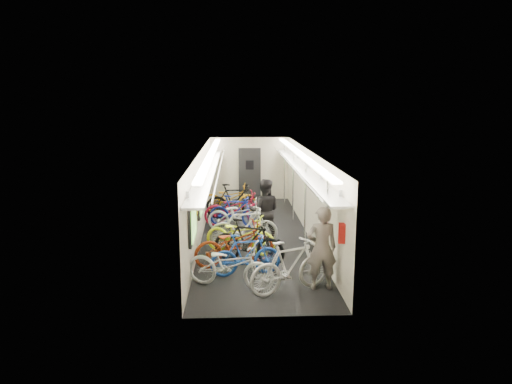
{
  "coord_description": "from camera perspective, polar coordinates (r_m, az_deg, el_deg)",
  "views": [
    {
      "loc": [
        -0.55,
        -12.42,
        3.7
      ],
      "look_at": [
        0.04,
        0.54,
        1.15
      ],
      "focal_mm": 32.0,
      "sensor_mm": 36.0,
      "label": 1
    }
  ],
  "objects": [
    {
      "name": "bicycle_5",
      "position": [
        11.82,
        -1.52,
        -4.38
      ],
      "size": [
        1.86,
        0.76,
        1.09
      ],
      "primitive_type": "imported",
      "rotation": [
        0.0,
        0.0,
        1.71
      ],
      "color": "#BDBDBF",
      "rests_on": "ground"
    },
    {
      "name": "bicycle_4",
      "position": [
        11.37,
        -1.97,
        -5.35
      ],
      "size": [
        1.93,
        1.26,
        0.96
      ],
      "primitive_type": "imported",
      "rotation": [
        0.0,
        0.0,
        1.2
      ],
      "color": "#E1F817",
      "rests_on": "ground"
    },
    {
      "name": "bicycle_3",
      "position": [
        10.64,
        -0.95,
        -6.21
      ],
      "size": [
        1.82,
        1.19,
        1.07
      ],
      "primitive_type": "imported",
      "rotation": [
        0.0,
        0.0,
        1.15
      ],
      "color": "black",
      "rests_on": "ground"
    },
    {
      "name": "bicycle_10",
      "position": [
        15.62,
        -3.3,
        -0.76
      ],
      "size": [
        1.93,
        0.85,
        0.98
      ],
      "primitive_type": "imported",
      "rotation": [
        0.0,
        0.0,
        1.46
      ],
      "color": "orange",
      "rests_on": "ground"
    },
    {
      "name": "bicycle_7",
      "position": [
        13.72,
        -2.59,
        -2.43
      ],
      "size": [
        1.69,
        0.84,
        0.98
      ],
      "primitive_type": "imported",
      "rotation": [
        0.0,
        0.0,
        1.33
      ],
      "color": "navy",
      "rests_on": "ground"
    },
    {
      "name": "bicycle_1",
      "position": [
        9.95,
        -1.28,
        -7.85
      ],
      "size": [
        1.62,
        0.72,
        0.94
      ],
      "primitive_type": "imported",
      "rotation": [
        0.0,
        0.0,
        1.75
      ],
      "color": "#1C4AAC",
      "rests_on": "ground"
    },
    {
      "name": "backpack",
      "position": [
        8.79,
        11.11,
        -5.09
      ],
      "size": [
        0.28,
        0.18,
        0.38
      ],
      "primitive_type": "cube",
      "rotation": [
        0.0,
        0.0,
        -0.18
      ],
      "color": "#AD1511",
      "rests_on": "passenger_near"
    },
    {
      "name": "bicycle_11",
      "position": [
        9.1,
        4.32,
        -9.24
      ],
      "size": [
        1.85,
        1.22,
        1.08
      ],
      "primitive_type": "imported",
      "rotation": [
        0.0,
        0.0,
        2.01
      ],
      "color": "silver",
      "rests_on": "ground"
    },
    {
      "name": "bicycle_9",
      "position": [
        14.81,
        -2.66,
        -1.11
      ],
      "size": [
        1.91,
        0.62,
        1.14
      ],
      "primitive_type": "imported",
      "rotation": [
        0.0,
        0.0,
        1.62
      ],
      "color": "black",
      "rests_on": "ground"
    },
    {
      "name": "passenger_near",
      "position": [
        9.25,
        8.2,
        -6.94
      ],
      "size": [
        0.64,
        0.43,
        1.7
      ],
      "primitive_type": "imported",
      "rotation": [
        0.0,
        0.0,
        3.18
      ],
      "color": "gray",
      "rests_on": "ground"
    },
    {
      "name": "bicycle_0",
      "position": [
        9.31,
        -3.27,
        -9.09
      ],
      "size": [
        1.97,
        1.27,
        0.98
      ],
      "primitive_type": "imported",
      "rotation": [
        0.0,
        0.0,
        1.21
      ],
      "color": "silver",
      "rests_on": "ground"
    },
    {
      "name": "bicycle_2",
      "position": [
        10.57,
        -2.67,
        -6.51
      ],
      "size": [
        2.03,
        1.22,
        1.01
      ],
      "primitive_type": "imported",
      "rotation": [
        0.0,
        0.0,
        1.88
      ],
      "color": "maroon",
      "rests_on": "ground"
    },
    {
      "name": "passenger_mid",
      "position": [
        12.16,
        1.07,
        -2.38
      ],
      "size": [
        0.9,
        0.73,
        1.72
      ],
      "primitive_type": "imported",
      "rotation": [
        0.0,
        0.0,
        3.04
      ],
      "color": "black",
      "rests_on": "ground"
    },
    {
      "name": "bicycle_8",
      "position": [
        13.99,
        -2.5,
        -2.05
      ],
      "size": [
        2.06,
        1.04,
        1.03
      ],
      "primitive_type": "imported",
      "rotation": [
        0.0,
        0.0,
        1.76
      ],
      "color": "maroon",
      "rests_on": "ground"
    },
    {
      "name": "train_car_shell",
      "position": [
        13.3,
        -1.78,
        2.27
      ],
      "size": [
        10.0,
        10.0,
        10.0
      ],
      "color": "black",
      "rests_on": "ground"
    },
    {
      "name": "bicycle_6",
      "position": [
        13.29,
        -2.13,
        -2.92
      ],
      "size": [
        1.88,
        0.82,
        0.96
      ],
      "primitive_type": "imported",
      "rotation": [
        0.0,
        0.0,
        1.47
      ],
      "color": "silver",
      "rests_on": "ground"
    }
  ]
}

